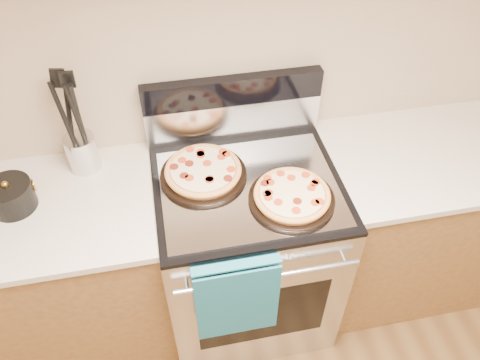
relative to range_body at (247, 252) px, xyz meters
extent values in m
plane|color=tan|center=(0.00, 0.35, 0.90)|extent=(4.00, 0.00, 4.00)
cube|color=#B7B7BC|center=(0.00, 0.00, 0.00)|extent=(0.76, 0.68, 0.90)
cube|color=black|center=(0.00, -0.34, 0.00)|extent=(0.56, 0.01, 0.40)
cube|color=black|center=(0.00, 0.00, 0.46)|extent=(0.76, 0.68, 0.02)
cube|color=silver|center=(0.00, 0.31, 0.56)|extent=(0.76, 0.06, 0.18)
cube|color=black|center=(0.00, 0.31, 0.71)|extent=(0.76, 0.06, 0.12)
cylinder|color=silver|center=(0.00, -0.38, 0.35)|extent=(0.70, 0.03, 0.03)
cube|color=gray|center=(0.00, -0.03, 0.47)|extent=(0.70, 0.55, 0.01)
cube|color=brown|center=(-0.88, 0.03, -0.01)|extent=(1.00, 0.62, 0.88)
cube|color=beige|center=(-0.88, 0.03, 0.45)|extent=(1.02, 0.64, 0.03)
cube|color=brown|center=(0.88, 0.03, -0.01)|extent=(1.00, 0.62, 0.88)
cube|color=beige|center=(0.88, 0.03, 0.45)|extent=(1.02, 0.64, 0.03)
cylinder|color=silver|center=(-0.64, 0.24, 0.54)|extent=(0.15, 0.15, 0.16)
cylinder|color=black|center=(-0.91, 0.06, 0.51)|extent=(0.22, 0.22, 0.10)
camera|label=1|loc=(-0.29, -1.30, 1.82)|focal=35.00mm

